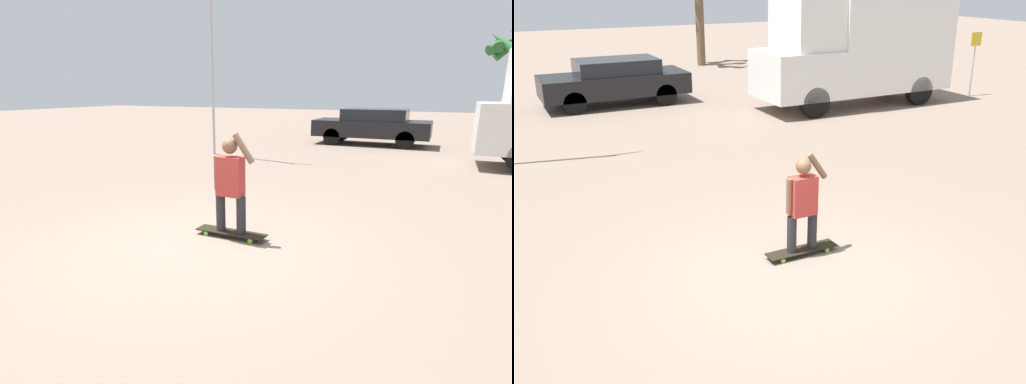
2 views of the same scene
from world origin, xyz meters
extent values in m
plane|color=gray|center=(0.00, 0.00, 0.00)|extent=(80.00, 80.00, 0.00)
cube|color=black|center=(0.29, 0.48, 0.08)|extent=(1.11, 0.26, 0.02)
cylinder|color=#66C633|center=(-0.08, 0.37, 0.04)|extent=(0.07, 0.03, 0.07)
cylinder|color=#66C633|center=(-0.08, 0.59, 0.04)|extent=(0.07, 0.03, 0.07)
cylinder|color=#66C633|center=(0.66, 0.37, 0.04)|extent=(0.07, 0.03, 0.07)
cylinder|color=#66C633|center=(0.66, 0.59, 0.04)|extent=(0.07, 0.03, 0.07)
cylinder|color=#28282D|center=(0.12, 0.48, 0.37)|extent=(0.14, 0.14, 0.56)
cylinder|color=#28282D|center=(0.46, 0.48, 0.37)|extent=(0.14, 0.14, 0.56)
cube|color=#B23833|center=(0.29, 0.48, 0.93)|extent=(0.38, 0.22, 0.58)
sphere|color=brown|center=(0.29, 0.48, 1.38)|extent=(0.22, 0.22, 0.22)
cylinder|color=brown|center=(0.07, 0.48, 0.97)|extent=(0.09, 0.09, 0.51)
cylinder|color=brown|center=(0.51, 0.48, 1.35)|extent=(0.34, 0.09, 0.43)
cylinder|color=black|center=(4.98, 7.77, 0.44)|extent=(0.88, 0.28, 0.88)
cylinder|color=black|center=(4.98, 9.60, 0.44)|extent=(0.88, 0.28, 0.88)
cylinder|color=black|center=(8.84, 7.77, 0.44)|extent=(0.88, 0.28, 0.88)
cylinder|color=black|center=(8.84, 9.60, 0.44)|extent=(0.88, 0.28, 0.88)
cube|color=white|center=(4.89, 8.69, 1.12)|extent=(2.18, 2.10, 1.36)
cube|color=black|center=(4.45, 8.69, 1.40)|extent=(0.04, 1.79, 0.68)
cube|color=white|center=(8.00, 8.69, 1.87)|extent=(4.05, 2.10, 2.86)
cube|color=white|center=(5.21, 8.69, 2.55)|extent=(1.53, 1.94, 1.49)
cylinder|color=black|center=(-1.08, 11.34, 0.33)|extent=(0.67, 0.22, 0.67)
cylinder|color=black|center=(-1.08, 12.98, 0.33)|extent=(0.67, 0.22, 0.67)
cylinder|color=black|center=(1.69, 11.34, 0.33)|extent=(0.67, 0.22, 0.67)
cylinder|color=black|center=(1.69, 12.98, 0.33)|extent=(0.67, 0.22, 0.67)
cube|color=black|center=(0.30, 12.16, 0.65)|extent=(4.47, 1.86, 0.64)
cube|color=black|center=(0.42, 12.16, 1.20)|extent=(2.46, 1.63, 0.45)
cylinder|color=brown|center=(5.73, 18.78, 2.29)|extent=(0.37, 0.37, 4.58)
cylinder|color=#B7B7BC|center=(11.33, 8.03, 1.05)|extent=(0.06, 0.06, 2.10)
cube|color=gold|center=(11.33, 8.02, 1.88)|extent=(0.44, 0.02, 0.44)
camera|label=1|loc=(3.05, -4.47, 2.15)|focal=28.00mm
camera|label=2|loc=(-3.59, -6.01, 3.88)|focal=40.00mm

